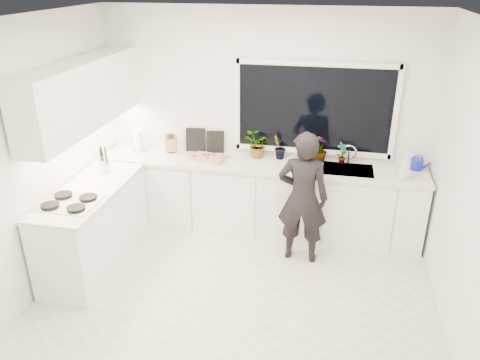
# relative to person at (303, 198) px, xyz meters

# --- Properties ---
(floor) EXTENTS (4.00, 3.50, 0.02)m
(floor) POSITION_rel_person_xyz_m (-0.57, -0.90, -0.78)
(floor) COLOR beige
(floor) RESTS_ON ground
(wall_back) EXTENTS (4.00, 0.02, 2.70)m
(wall_back) POSITION_rel_person_xyz_m (-0.57, 0.86, 0.58)
(wall_back) COLOR white
(wall_back) RESTS_ON ground
(wall_left) EXTENTS (0.02, 3.50, 2.70)m
(wall_left) POSITION_rel_person_xyz_m (-2.58, -0.90, 0.58)
(wall_left) COLOR white
(wall_left) RESTS_ON ground
(wall_right) EXTENTS (0.02, 3.50, 2.70)m
(wall_right) POSITION_rel_person_xyz_m (1.44, -0.90, 0.58)
(wall_right) COLOR white
(wall_right) RESTS_ON ground
(ceiling) EXTENTS (4.00, 3.50, 0.02)m
(ceiling) POSITION_rel_person_xyz_m (-0.57, -0.90, 1.94)
(ceiling) COLOR white
(ceiling) RESTS_ON wall_back
(window) EXTENTS (1.80, 0.02, 1.00)m
(window) POSITION_rel_person_xyz_m (0.03, 0.83, 0.78)
(window) COLOR black
(window) RESTS_ON wall_back
(base_cabinets_back) EXTENTS (3.92, 0.58, 0.88)m
(base_cabinets_back) POSITION_rel_person_xyz_m (-0.57, 0.55, -0.33)
(base_cabinets_back) COLOR white
(base_cabinets_back) RESTS_ON floor
(base_cabinets_left) EXTENTS (0.58, 1.60, 0.88)m
(base_cabinets_left) POSITION_rel_person_xyz_m (-2.24, -0.55, -0.33)
(base_cabinets_left) COLOR white
(base_cabinets_left) RESTS_ON floor
(countertop_back) EXTENTS (3.94, 0.62, 0.04)m
(countertop_back) POSITION_rel_person_xyz_m (-0.57, 0.54, 0.13)
(countertop_back) COLOR silver
(countertop_back) RESTS_ON base_cabinets_back
(countertop_left) EXTENTS (0.62, 1.60, 0.04)m
(countertop_left) POSITION_rel_person_xyz_m (-2.24, -0.55, 0.13)
(countertop_left) COLOR silver
(countertop_left) RESTS_ON base_cabinets_left
(upper_cabinets) EXTENTS (0.34, 2.10, 0.70)m
(upper_cabinets) POSITION_rel_person_xyz_m (-2.36, -0.20, 1.08)
(upper_cabinets) COLOR white
(upper_cabinets) RESTS_ON wall_left
(sink) EXTENTS (0.58, 0.42, 0.14)m
(sink) POSITION_rel_person_xyz_m (0.48, 0.55, 0.10)
(sink) COLOR silver
(sink) RESTS_ON countertop_back
(faucet) EXTENTS (0.03, 0.03, 0.22)m
(faucet) POSITION_rel_person_xyz_m (0.48, 0.75, 0.26)
(faucet) COLOR silver
(faucet) RESTS_ON countertop_back
(stovetop) EXTENTS (0.56, 0.48, 0.03)m
(stovetop) POSITION_rel_person_xyz_m (-2.26, -0.90, 0.17)
(stovetop) COLOR black
(stovetop) RESTS_ON countertop_left
(person) EXTENTS (0.57, 0.39, 1.53)m
(person) POSITION_rel_person_xyz_m (0.00, 0.00, 0.00)
(person) COLOR black
(person) RESTS_ON floor
(pizza_tray) EXTENTS (0.50, 0.41, 0.03)m
(pizza_tray) POSITION_rel_person_xyz_m (-1.21, 0.52, 0.17)
(pizza_tray) COLOR silver
(pizza_tray) RESTS_ON countertop_back
(pizza) EXTENTS (0.45, 0.36, 0.01)m
(pizza) POSITION_rel_person_xyz_m (-1.21, 0.52, 0.19)
(pizza) COLOR #B01F17
(pizza) RESTS_ON pizza_tray
(watering_can) EXTENTS (0.16, 0.16, 0.13)m
(watering_can) POSITION_rel_person_xyz_m (1.26, 0.71, 0.22)
(watering_can) COLOR #121EB1
(watering_can) RESTS_ON countertop_back
(paper_towel_roll) EXTENTS (0.12, 0.12, 0.26)m
(paper_towel_roll) POSITION_rel_person_xyz_m (-2.17, 0.65, 0.28)
(paper_towel_roll) COLOR white
(paper_towel_roll) RESTS_ON countertop_back
(knife_block) EXTENTS (0.15, 0.12, 0.22)m
(knife_block) POSITION_rel_person_xyz_m (-1.74, 0.69, 0.26)
(knife_block) COLOR #9F6E4A
(knife_block) RESTS_ON countertop_back
(utensil_crock) EXTENTS (0.17, 0.17, 0.16)m
(utensil_crock) POSITION_rel_person_xyz_m (-2.27, -0.10, 0.23)
(utensil_crock) COLOR silver
(utensil_crock) RESTS_ON countertop_left
(picture_frame_large) EXTENTS (0.22, 0.05, 0.28)m
(picture_frame_large) POSITION_rel_person_xyz_m (-1.18, 0.79, 0.29)
(picture_frame_large) COLOR black
(picture_frame_large) RESTS_ON countertop_back
(picture_frame_small) EXTENTS (0.25, 0.05, 0.30)m
(picture_frame_small) POSITION_rel_person_xyz_m (-1.45, 0.79, 0.30)
(picture_frame_small) COLOR black
(picture_frame_small) RESTS_ON countertop_back
(herb_plants) EXTENTS (1.29, 0.29, 0.34)m
(herb_plants) POSITION_rel_person_xyz_m (-0.31, 0.71, 0.31)
(herb_plants) COLOR #26662D
(herb_plants) RESTS_ON countertop_back
(soap_bottles) EXTENTS (0.17, 0.17, 0.31)m
(soap_bottles) POSITION_rel_person_xyz_m (1.08, 0.40, 0.29)
(soap_bottles) COLOR #D8BF66
(soap_bottles) RESTS_ON countertop_back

